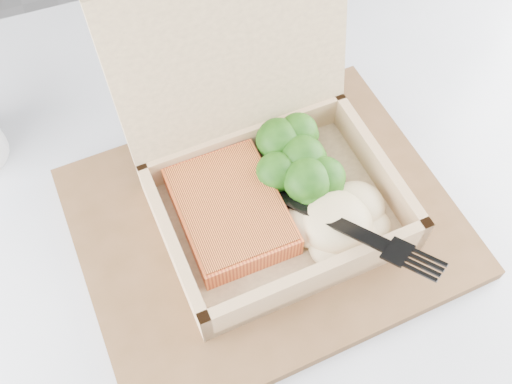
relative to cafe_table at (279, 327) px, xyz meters
name	(u,v)px	position (x,y,z in m)	size (l,w,h in m)	color
cafe_table	(279,327)	(0.00, 0.00, 0.00)	(0.93, 0.93, 0.76)	black
serving_tray	(266,222)	(0.00, 0.04, 0.20)	(0.36, 0.29, 0.02)	brown
takeout_container	(264,161)	(0.01, 0.07, 0.26)	(0.22, 0.21, 0.21)	tan
salmon_fillet	(230,211)	(-0.03, 0.05, 0.24)	(0.09, 0.12, 0.03)	orange
broccoli_pile	(302,161)	(0.05, 0.07, 0.24)	(0.10, 0.10, 0.04)	#2D6717
mashed_potatoes	(336,222)	(0.05, 0.00, 0.24)	(0.11, 0.09, 0.04)	#CFB986
plastic_fork	(308,205)	(0.03, 0.02, 0.26)	(0.10, 0.16, 0.04)	black
receipt	(242,70)	(0.06, 0.25, 0.20)	(0.08, 0.14, 0.00)	silver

